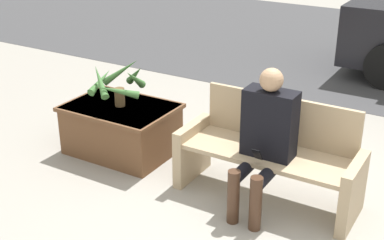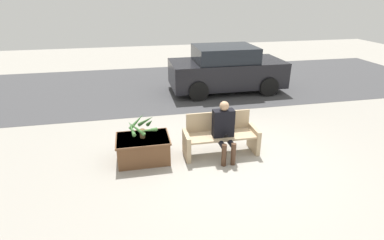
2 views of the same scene
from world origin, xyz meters
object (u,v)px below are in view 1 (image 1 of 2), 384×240
Objects in this scene: bench at (270,155)px; potted_plant at (118,82)px; planter_box at (121,127)px; person_seated at (265,135)px.

potted_plant reaches higher than bench.
potted_plant reaches higher than planter_box.
planter_box is 0.51m from potted_plant.
potted_plant is (-1.70, 0.20, 0.10)m from person_seated.
person_seated is at bearing -6.75° from potted_plant.
planter_box is 1.77× the size of potted_plant.
person_seated is 1.75m from planter_box.
planter_box is at bearing 179.33° from bench.
potted_plant is (-0.00, -0.00, 0.51)m from planter_box.
person_seated is (0.02, -0.19, 0.27)m from bench.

